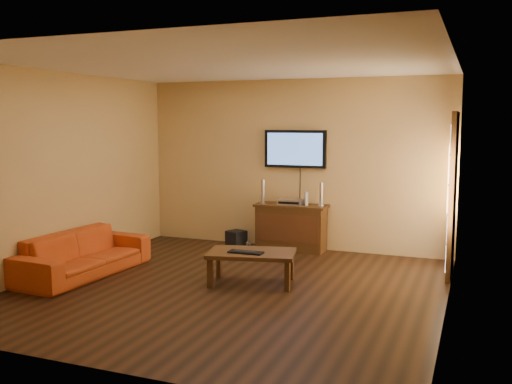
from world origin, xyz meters
The scene contains 14 objects.
ground_plane centered at (0.00, 0.00, 0.00)m, with size 5.00×5.00×0.00m, color black.
room_walls centered at (0.00, 0.62, 1.69)m, with size 5.00×5.00×5.00m.
french_door centered at (2.46, 1.70, 1.05)m, with size 0.07×1.02×2.22m.
media_console centered at (0.04, 2.27, 0.37)m, with size 1.14×0.44×0.73m.
television centered at (0.04, 2.45, 1.60)m, with size 1.01×0.08×0.60m.
coffee_table centered at (0.16, 0.28, 0.36)m, with size 1.19×0.87×0.42m.
sofa centered at (-2.07, -0.14, 0.38)m, with size 1.96×0.57×0.77m, color #C54615.
speaker_left centered at (-0.43, 2.24, 0.91)m, with size 0.10×0.10×0.38m.
speaker_right centered at (0.51, 2.29, 0.90)m, with size 0.10×0.10×0.36m.
av_receiver centered at (0.03, 2.27, 0.78)m, with size 0.38×0.27×0.09m, color silver.
game_console centered at (0.27, 2.31, 0.84)m, with size 0.04×0.15×0.21m, color white.
subwoofer centered at (-0.88, 2.19, 0.13)m, with size 0.26×0.26×0.26m, color black.
bottle centered at (-0.56, 1.90, 0.09)m, with size 0.06×0.06×0.18m.
keyboard centered at (0.13, 0.17, 0.43)m, with size 0.44×0.17×0.03m.
Camera 1 is at (2.77, -6.20, 2.03)m, focal length 40.00 mm.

